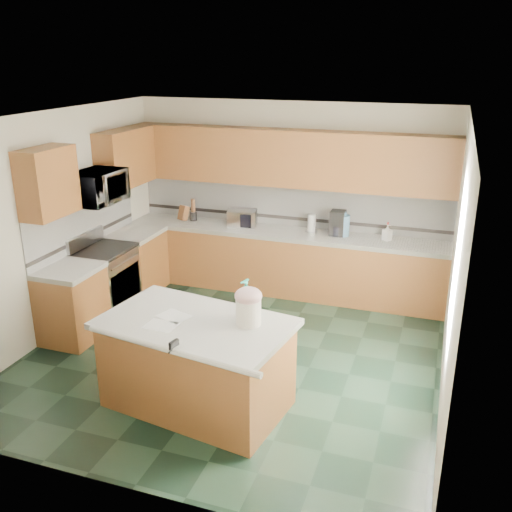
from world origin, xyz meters
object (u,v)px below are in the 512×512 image
at_px(island_top, 195,324).
at_px(knife_block, 183,213).
at_px(treat_jar, 248,312).
at_px(soap_bottle_island, 246,300).
at_px(coffee_maker, 338,223).
at_px(island_base, 197,366).
at_px(toaster_oven, 242,218).

bearing_deg(island_top, knife_block, 126.30).
bearing_deg(knife_block, island_top, -38.41).
relative_size(island_top, treat_jar, 7.21).
bearing_deg(knife_block, treat_jar, -30.67).
relative_size(soap_bottle_island, coffee_maker, 1.19).
height_order(treat_jar, coffee_maker, coffee_maker).
bearing_deg(treat_jar, island_base, -159.35).
distance_m(island_base, soap_bottle_island, 0.85).
xyz_separation_m(island_base, island_top, (0.00, 0.00, 0.46)).
height_order(island_top, knife_block, knife_block).
bearing_deg(island_top, treat_jar, 20.91).
distance_m(island_top, knife_block, 3.48).
relative_size(treat_jar, soap_bottle_island, 0.61).
xyz_separation_m(island_base, coffee_maker, (0.74, 3.12, 0.66)).
xyz_separation_m(soap_bottle_island, coffee_maker, (0.29, 2.93, -0.03)).
relative_size(island_base, toaster_oven, 4.14).
distance_m(treat_jar, toaster_oven, 3.20).
xyz_separation_m(island_base, knife_block, (-1.60, 3.09, 0.60)).
bearing_deg(island_base, treat_jar, 20.91).
bearing_deg(toaster_oven, treat_jar, -81.68).
distance_m(island_base, knife_block, 3.53).
height_order(island_base, toaster_oven, toaster_oven).
bearing_deg(knife_block, island_base, -38.41).
bearing_deg(soap_bottle_island, island_base, -139.68).
xyz_separation_m(treat_jar, knife_block, (-2.10, 2.98, -0.01)).
height_order(island_base, coffee_maker, coffee_maker).
bearing_deg(soap_bottle_island, treat_jar, -40.64).
height_order(soap_bottle_island, toaster_oven, soap_bottle_island).
distance_m(treat_jar, knife_block, 3.65).
height_order(island_top, toaster_oven, toaster_oven).
height_order(island_base, knife_block, knife_block).
xyz_separation_m(treat_jar, toaster_oven, (-1.16, 2.98, -0.01)).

